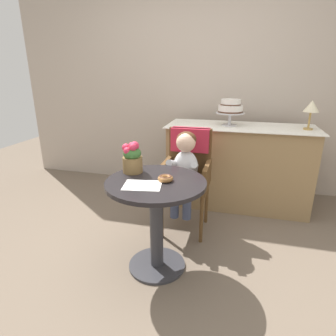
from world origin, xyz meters
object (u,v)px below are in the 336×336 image
Objects in this scene: cafe_table at (156,208)px; flower_vase at (132,157)px; tiered_cake_stand at (230,108)px; wicker_chair at (188,163)px; seated_child at (185,164)px; donut_front at (165,178)px; table_lamp at (311,108)px.

flower_vase is (-0.22, 0.13, 0.33)m from cafe_table.
flower_vase reaches higher than cafe_table.
tiered_cake_stand reaches higher than flower_vase.
wicker_chair is at bearing 59.97° from flower_vase.
cafe_table is 0.57m from seated_child.
wicker_chair is (0.10, 0.69, 0.13)m from cafe_table.
wicker_chair is at bearing 90.00° from seated_child.
donut_front is at bearing 12.59° from cafe_table.
tiered_cake_stand reaches higher than cafe_table.
donut_front is 0.36× the size of tiered_cake_stand.
seated_child reaches higher than donut_front.
cafe_table is at bearing -133.21° from table_lamp.
table_lamp reaches higher than donut_front.
donut_front reaches higher than cafe_table.
wicker_chair is 3.35× the size of table_lamp.
wicker_chair is 1.33m from table_lamp.
donut_front is at bearing -21.78° from flower_vase.
table_lamp is at bearing 21.60° from wicker_chair.
cafe_table is 1.85m from table_lamp.
tiered_cake_stand is at bearing 178.31° from table_lamp.
seated_child is (0.00, -0.16, 0.04)m from wicker_chair.
cafe_table is 2.40× the size of tiered_cake_stand.
wicker_chair is 0.69m from donut_front.
seated_child is at bearing -96.35° from wicker_chair.
cafe_table is 2.53× the size of table_lamp.
flower_vase is at bearing -128.61° from seated_child.
seated_child is 1.39m from table_lamp.
seated_child is 0.53m from donut_front.
flower_vase is 1.85m from table_lamp.
cafe_table is 0.99× the size of seated_child.
table_lamp is at bearing 38.83° from flower_vase.
seated_child is at bearing 79.32° from cafe_table.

